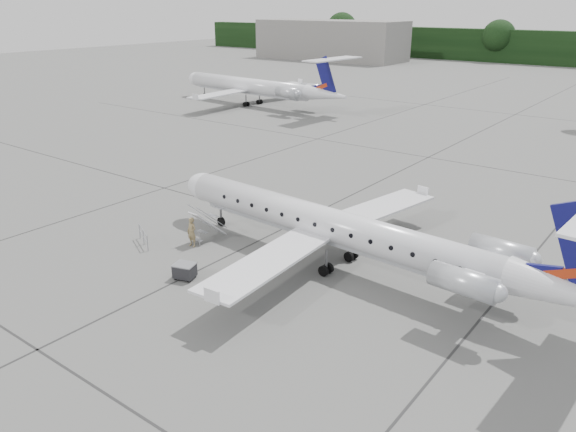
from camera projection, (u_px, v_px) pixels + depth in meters
The scene contains 8 objects.
ground at pixel (299, 296), 29.24m from camera, with size 320.00×320.00×0.00m, color slate.
terminal_building at pixel (330, 40), 148.88m from camera, with size 40.00×14.00×10.00m, color slate.
main_regional_jet at pixel (327, 208), 31.79m from camera, with size 26.62×19.17×6.83m, color silver, non-canonical shape.
airstair at pixel (208, 224), 35.80m from camera, with size 0.85×2.40×2.14m, color silver, non-canonical shape.
passenger at pixel (192, 232), 34.89m from camera, with size 0.69×0.45×1.89m, color olive.
safety_railing at pixel (143, 237), 35.26m from camera, with size 2.20×0.08×1.00m, color gray, non-canonical shape.
baggage_cart at pixel (185, 271), 30.90m from camera, with size 1.10×0.89×0.95m, color black, non-canonical shape.
bg_regional_left at pixel (247, 78), 82.77m from camera, with size 29.60×21.31×7.77m, color silver, non-canonical shape.
Camera 1 is at (15.17, -20.92, 14.31)m, focal length 35.00 mm.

